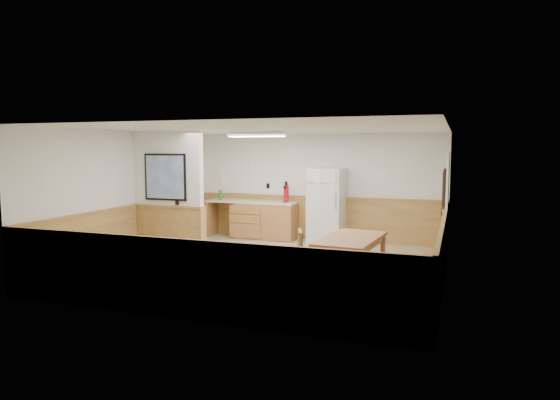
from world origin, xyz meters
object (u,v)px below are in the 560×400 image
at_px(refrigerator, 326,206).
at_px(dining_bench, 430,267).
at_px(dining_chair, 307,252).
at_px(soap_bottle, 221,195).
at_px(fire_extinguisher, 286,193).
at_px(dining_table, 351,243).

xyz_separation_m(refrigerator, dining_bench, (2.44, -3.12, -0.51)).
bearing_deg(dining_chair, soap_bottle, 114.63).
height_order(dining_bench, dining_chair, dining_chair).
relative_size(dining_bench, soap_bottle, 6.63).
bearing_deg(dining_bench, fire_extinguisher, 142.51).
bearing_deg(dining_chair, fire_extinguisher, 95.17).
bearing_deg(fire_extinguisher, dining_bench, -59.57).
xyz_separation_m(dining_chair, soap_bottle, (-3.22, 3.37, 0.53)).
bearing_deg(dining_table, refrigerator, 115.85).
xyz_separation_m(refrigerator, soap_bottle, (-2.68, 0.01, 0.17)).
distance_m(dining_bench, soap_bottle, 6.04).
relative_size(dining_chair, fire_extinguisher, 1.73).
xyz_separation_m(dining_table, dining_bench, (1.21, 0.08, -0.31)).
relative_size(dining_chair, soap_bottle, 3.45).
xyz_separation_m(refrigerator, dining_table, (1.23, -3.20, -0.20)).
xyz_separation_m(refrigerator, dining_chair, (0.54, -3.36, -0.36)).
bearing_deg(dining_bench, refrigerator, 133.05).
bearing_deg(dining_chair, refrigerator, 80.16).
bearing_deg(refrigerator, fire_extinguisher, -178.82).
height_order(dining_chair, fire_extinguisher, fire_extinguisher).
distance_m(dining_bench, fire_extinguisher, 4.69).
distance_m(dining_table, soap_bottle, 5.07).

